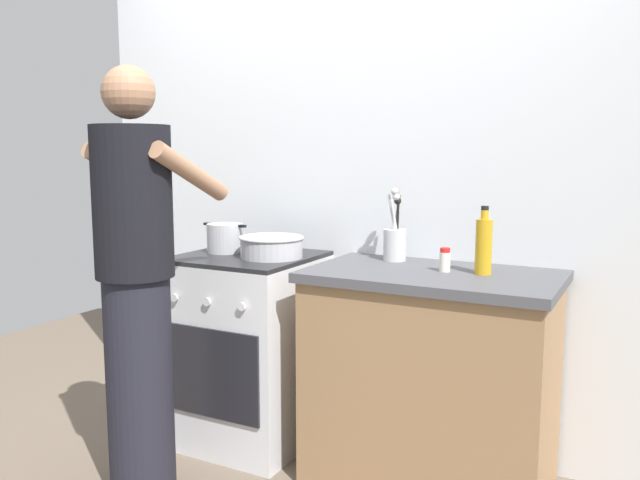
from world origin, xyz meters
name	(u,v)px	position (x,y,z in m)	size (l,w,h in m)	color
ground	(297,467)	(0.00, 0.00, 0.00)	(6.00, 6.00, 0.00)	#6B5B4C
back_wall	(386,179)	(0.20, 0.50, 1.25)	(3.20, 0.10, 2.50)	silver
countertop	(430,378)	(0.55, 0.15, 0.45)	(1.00, 0.60, 0.90)	#99724C
stove_range	(249,348)	(-0.35, 0.15, 0.45)	(0.60, 0.62, 0.90)	silver
pot	(225,238)	(-0.49, 0.17, 0.97)	(0.24, 0.17, 0.14)	#B2B2B7
mixing_bowl	(272,246)	(-0.21, 0.14, 0.95)	(0.30, 0.30, 0.10)	#B7B7BC
utensil_crock	(395,240)	(0.32, 0.32, 0.99)	(0.10, 0.10, 0.32)	silver
spice_bottle	(445,260)	(0.59, 0.17, 0.95)	(0.04, 0.04, 0.10)	silver
oil_bottle	(484,245)	(0.74, 0.19, 1.02)	(0.07, 0.07, 0.27)	gold
person	(137,286)	(-0.44, -0.49, 0.86)	(0.41, 0.50, 1.70)	black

